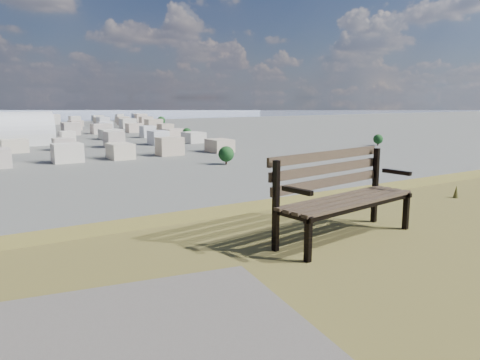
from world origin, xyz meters
TOP-DOWN VIEW (x-y plane):
  - park_bench at (-0.33, 2.68)m, footprint 1.70×0.76m

SIDE VIEW (x-z plane):
  - park_bench at x=-0.33m, z-range 25.06..25.91m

